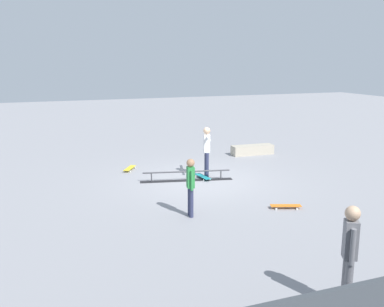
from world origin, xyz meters
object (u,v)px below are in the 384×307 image
at_px(bystander_grey_shirt, 349,252).
at_px(skateboard_main, 203,177).
at_px(skate_ledge, 252,150).
at_px(loose_skateboard_yellow, 130,168).
at_px(bystander_green_shirt, 191,184).
at_px(loose_skateboard_orange, 286,206).
at_px(grind_rail, 187,176).
at_px(skater_main, 207,149).

bearing_deg(bystander_grey_shirt, skateboard_main, -157.85).
distance_m(skate_ledge, loose_skateboard_yellow, 5.37).
relative_size(skateboard_main, bystander_green_shirt, 0.55).
distance_m(loose_skateboard_orange, loose_skateboard_yellow, 6.16).
xyz_separation_m(loose_skateboard_orange, loose_skateboard_yellow, (2.97, -5.40, 0.00)).
bearing_deg(skateboard_main, skate_ledge, -56.95).
height_order(grind_rail, loose_skateboard_yellow, grind_rail).
bearing_deg(loose_skateboard_yellow, skate_ledge, 130.07).
height_order(grind_rail, skate_ledge, skate_ledge).
bearing_deg(bystander_green_shirt, loose_skateboard_orange, 88.86).
xyz_separation_m(skate_ledge, loose_skateboard_yellow, (5.31, 0.79, -0.12)).
distance_m(skateboard_main, bystander_grey_shirt, 7.89).
distance_m(grind_rail, skate_ledge, 4.76).
height_order(skater_main, bystander_green_shirt, skater_main).
xyz_separation_m(grind_rail, loose_skateboard_orange, (-1.54, 3.43, -0.07)).
distance_m(skater_main, bystander_green_shirt, 3.69).
distance_m(skate_ledge, skateboard_main, 4.29).
relative_size(grind_rail, bystander_grey_shirt, 1.75).
xyz_separation_m(skateboard_main, loose_skateboard_orange, (-0.96, 3.46, 0.00)).
xyz_separation_m(skate_ledge, bystander_grey_shirt, (4.03, 10.54, 0.77)).
height_order(skater_main, bystander_grey_shirt, bystander_grey_shirt).
xyz_separation_m(bystander_green_shirt, loose_skateboard_orange, (-2.54, 0.34, -0.76)).
bearing_deg(skate_ledge, bystander_grey_shirt, 69.05).
distance_m(grind_rail, bystander_green_shirt, 3.32).
bearing_deg(bystander_grey_shirt, grind_rail, -153.65).
bearing_deg(skateboard_main, loose_skateboard_orange, -170.97).
height_order(skate_ledge, bystander_grey_shirt, bystander_grey_shirt).
xyz_separation_m(skateboard_main, bystander_green_shirt, (1.58, 3.12, 0.76)).
bearing_deg(loose_skateboard_yellow, bystander_green_shirt, 36.43).
relative_size(bystander_grey_shirt, bystander_green_shirt, 1.15).
relative_size(grind_rail, bystander_green_shirt, 2.01).
bearing_deg(skate_ledge, loose_skateboard_yellow, 8.42).
bearing_deg(loose_skateboard_orange, skater_main, -57.91).
xyz_separation_m(grind_rail, loose_skateboard_yellow, (1.43, -1.97, -0.07)).
height_order(skateboard_main, bystander_green_shirt, bystander_green_shirt).
relative_size(loose_skateboard_orange, loose_skateboard_yellow, 1.04).
bearing_deg(skate_ledge, skateboard_main, 39.55).
relative_size(skate_ledge, bystander_grey_shirt, 1.03).
height_order(bystander_grey_shirt, bystander_green_shirt, bystander_grey_shirt).
xyz_separation_m(grind_rail, bystander_green_shirt, (1.01, 3.09, 0.69)).
xyz_separation_m(bystander_grey_shirt, loose_skateboard_yellow, (1.27, -9.75, -0.89)).
xyz_separation_m(skate_ledge, skater_main, (3.12, 2.61, 0.78)).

